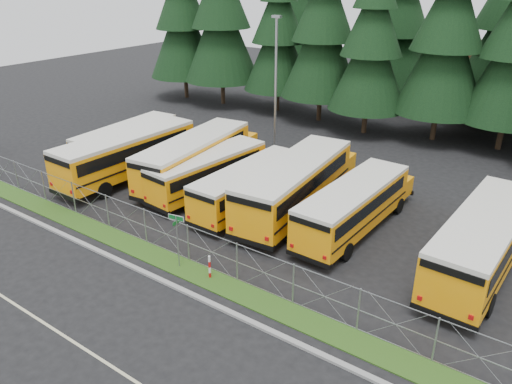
# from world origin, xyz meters

# --- Properties ---
(ground) EXTENTS (120.00, 120.00, 0.00)m
(ground) POSITION_xyz_m (0.00, 0.00, 0.00)
(ground) COLOR black
(ground) RESTS_ON ground
(curb) EXTENTS (50.00, 0.25, 0.12)m
(curb) POSITION_xyz_m (0.00, -3.10, 0.06)
(curb) COLOR gray
(curb) RESTS_ON ground
(grass_verge) EXTENTS (50.00, 1.40, 0.06)m
(grass_verge) POSITION_xyz_m (0.00, -1.70, 0.03)
(grass_verge) COLOR #254B15
(grass_verge) RESTS_ON ground
(road_lane_line) EXTENTS (50.00, 0.12, 0.01)m
(road_lane_line) POSITION_xyz_m (0.00, -8.00, 0.01)
(road_lane_line) COLOR beige
(road_lane_line) RESTS_ON ground
(chainlink_fence) EXTENTS (44.00, 0.10, 2.00)m
(chainlink_fence) POSITION_xyz_m (0.00, -1.00, 1.00)
(chainlink_fence) COLOR gray
(chainlink_fence) RESTS_ON ground
(bus_0) EXTENTS (3.18, 10.42, 2.69)m
(bus_0) POSITION_xyz_m (-14.28, 7.15, 1.35)
(bus_0) COLOR #FF9808
(bus_0) RESTS_ON ground
(bus_1) EXTENTS (3.10, 12.14, 3.17)m
(bus_1) POSITION_xyz_m (-11.53, 4.89, 1.58)
(bus_1) COLOR #FF9808
(bus_1) RESTS_ON ground
(bus_2) EXTENTS (4.23, 12.03, 3.09)m
(bus_2) POSITION_xyz_m (-7.48, 7.05, 1.54)
(bus_2) COLOR #FF9808
(bus_2) RESTS_ON ground
(bus_3) EXTENTS (3.34, 10.27, 2.64)m
(bus_3) POSITION_xyz_m (-5.47, 6.13, 1.32)
(bus_3) COLOR #FF9808
(bus_3) RESTS_ON ground
(bus_4) EXTENTS (2.52, 10.07, 2.63)m
(bus_4) POSITION_xyz_m (-2.07, 5.81, 1.32)
(bus_4) COLOR #FF9808
(bus_4) RESTS_ON ground
(bus_5) EXTENTS (4.02, 12.43, 3.20)m
(bus_5) POSITION_xyz_m (0.43, 6.91, 1.60)
(bus_5) COLOR #FF9808
(bus_5) RESTS_ON ground
(bus_6) EXTENTS (2.80, 10.67, 2.78)m
(bus_6) POSITION_xyz_m (4.26, 6.63, 1.39)
(bus_6) COLOR #FF9808
(bus_6) RESTS_ON ground
(bus_east) EXTENTS (3.12, 11.81, 3.08)m
(bus_east) POSITION_xyz_m (10.88, 6.44, 1.54)
(bus_east) COLOR #FF9808
(bus_east) RESTS_ON ground
(street_sign) EXTENTS (0.83, 0.55, 2.81)m
(street_sign) POSITION_xyz_m (-0.98, -1.72, 2.03)
(street_sign) COLOR gray
(street_sign) RESTS_ON ground
(striped_bollard) EXTENTS (0.11, 0.11, 1.20)m
(striped_bollard) POSITION_xyz_m (0.84, -1.58, 0.60)
(striped_bollard) COLOR #B20C0C
(striped_bollard) RESTS_ON ground
(light_standard) EXTENTS (0.70, 0.35, 10.14)m
(light_standard) POSITION_xyz_m (-6.76, 15.34, 5.50)
(light_standard) COLOR gray
(light_standard) RESTS_ON ground
(conifer_0) EXTENTS (7.37, 7.37, 16.29)m
(conifer_0) POSITION_xyz_m (-24.52, 24.29, 8.15)
(conifer_0) COLOR black
(conifer_0) RESTS_ON ground
(conifer_1) EXTENTS (7.76, 7.76, 17.17)m
(conifer_1) POSITION_xyz_m (-19.43, 24.50, 8.58)
(conifer_1) COLOR black
(conifer_1) RESTS_ON ground
(conifer_2) EXTENTS (6.68, 6.68, 14.77)m
(conifer_2) POSITION_xyz_m (-13.18, 25.48, 7.38)
(conifer_2) COLOR black
(conifer_2) RESTS_ON ground
(conifer_3) EXTENTS (7.30, 7.30, 16.15)m
(conifer_3) POSITION_xyz_m (-7.98, 24.74, 8.08)
(conifer_3) COLOR black
(conifer_3) RESTS_ON ground
(conifer_4) EXTENTS (6.63, 6.63, 14.66)m
(conifer_4) POSITION_xyz_m (-2.83, 23.61, 7.33)
(conifer_4) COLOR black
(conifer_4) RESTS_ON ground
(conifer_5) EXTENTS (7.34, 7.34, 16.24)m
(conifer_5) POSITION_xyz_m (2.70, 25.20, 8.12)
(conifer_5) COLOR black
(conifer_5) RESTS_ON ground
(conifer_10) EXTENTS (7.34, 7.34, 16.23)m
(conifer_10) POSITION_xyz_m (-16.08, 33.75, 8.12)
(conifer_10) COLOR black
(conifer_10) RESTS_ON ground
(conifer_11) EXTENTS (7.19, 7.19, 15.91)m
(conifer_11) POSITION_xyz_m (-4.01, 33.23, 7.96)
(conifer_11) COLOR black
(conifer_11) RESTS_ON ground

